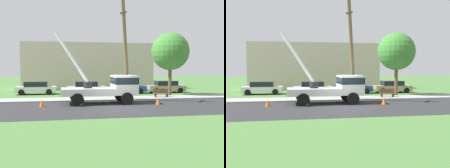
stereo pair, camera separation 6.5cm
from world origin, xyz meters
TOP-DOWN VIEW (x-y plane):
  - ground_plane at (0.00, 12.00)m, footprint 120.00×120.00m
  - road_asphalt at (0.00, 0.00)m, footprint 80.00×8.10m
  - sidewalk_strip at (0.00, 5.39)m, footprint 80.00×2.68m
  - utility_truck at (-0.35, 2.48)m, footprint 6.81×3.21m
  - leaning_utility_pole at (1.34, 3.70)m, footprint 1.56×2.85m
  - traffic_cone_ahead at (3.44, 1.05)m, footprint 0.36×0.36m
  - traffic_cone_behind at (-5.74, 1.44)m, footprint 0.36×0.36m
  - parked_sedan_white at (-7.20, 11.09)m, footprint 4.40×2.03m
  - parked_sedan_silver at (-1.63, 10.48)m, footprint 4.46×2.13m
  - parked_sedan_blue at (3.00, 10.37)m, footprint 4.49×2.17m
  - parked_sedan_tan at (7.86, 10.52)m, footprint 4.43×2.06m
  - park_bench at (5.37, 5.46)m, footprint 1.60×0.45m
  - roadside_tree_near at (7.20, 7.70)m, footprint 4.04×4.04m
  - lowrise_building_backdrop at (-0.71, 19.29)m, footprint 18.00×6.00m

SIDE VIEW (x-z plane):
  - ground_plane at x=0.00m, z-range 0.00..0.00m
  - road_asphalt at x=0.00m, z-range 0.00..0.01m
  - sidewalk_strip at x=0.00m, z-range 0.00..0.10m
  - traffic_cone_ahead at x=3.44m, z-range 0.00..0.56m
  - traffic_cone_behind at x=-5.74m, z-range 0.00..0.56m
  - park_bench at x=5.37m, z-range 0.01..0.91m
  - parked_sedan_white at x=-7.20m, z-range 0.00..1.42m
  - parked_sedan_silver at x=-1.63m, z-range 0.00..1.42m
  - parked_sedan_blue at x=3.00m, z-range 0.00..1.42m
  - parked_sedan_tan at x=7.86m, z-range 0.00..1.42m
  - utility_truck at x=-0.35m, z-range -1.58..4.40m
  - lowrise_building_backdrop at x=-0.71m, z-range 0.00..6.40m
  - leaning_utility_pole at x=1.34m, z-range 0.12..8.90m
  - roadside_tree_near at x=7.20m, z-range 1.33..8.09m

